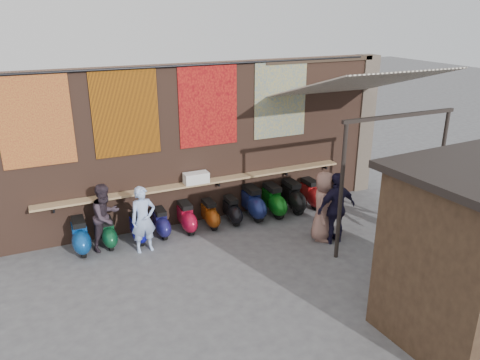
% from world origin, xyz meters
% --- Properties ---
extents(ground, '(70.00, 70.00, 0.00)m').
position_xyz_m(ground, '(0.00, 0.00, 0.00)').
color(ground, '#474749').
rests_on(ground, ground).
extents(brick_wall, '(10.00, 0.40, 4.00)m').
position_xyz_m(brick_wall, '(0.00, 2.70, 2.00)').
color(brick_wall, brown).
rests_on(brick_wall, ground).
extents(pier_right, '(0.50, 0.50, 4.00)m').
position_xyz_m(pier_right, '(5.20, 2.70, 2.00)').
color(pier_right, '#4C4238').
rests_on(pier_right, ground).
extents(eating_counter, '(8.00, 0.32, 0.05)m').
position_xyz_m(eating_counter, '(0.00, 2.33, 1.10)').
color(eating_counter, '#9E7A51').
rests_on(eating_counter, brick_wall).
extents(shelf_box, '(0.61, 0.29, 0.27)m').
position_xyz_m(shelf_box, '(-0.14, 2.30, 1.26)').
color(shelf_box, white).
rests_on(shelf_box, eating_counter).
extents(tapestry_redgold, '(1.50, 0.02, 2.00)m').
position_xyz_m(tapestry_redgold, '(-3.60, 2.48, 3.00)').
color(tapestry_redgold, maroon).
rests_on(tapestry_redgold, brick_wall).
extents(tapestry_sun, '(1.50, 0.02, 2.00)m').
position_xyz_m(tapestry_sun, '(-1.70, 2.48, 3.00)').
color(tapestry_sun, '#CB670B').
rests_on(tapestry_sun, brick_wall).
extents(tapestry_orange, '(1.50, 0.02, 2.00)m').
position_xyz_m(tapestry_orange, '(0.30, 2.48, 3.00)').
color(tapestry_orange, '#B42116').
rests_on(tapestry_orange, brick_wall).
extents(tapestry_multi, '(1.50, 0.02, 2.00)m').
position_xyz_m(tapestry_multi, '(2.30, 2.48, 3.00)').
color(tapestry_multi, '#295899').
rests_on(tapestry_multi, brick_wall).
extents(hang_rail, '(9.50, 0.06, 0.06)m').
position_xyz_m(hang_rail, '(0.00, 2.47, 3.98)').
color(hang_rail, black).
rests_on(hang_rail, brick_wall).
extents(scooter_stool_0, '(0.37, 0.83, 0.79)m').
position_xyz_m(scooter_stool_0, '(-3.04, 1.99, 0.39)').
color(scooter_stool_0, '#0E448D').
rests_on(scooter_stool_0, ground).
extents(scooter_stool_1, '(0.32, 0.71, 0.67)m').
position_xyz_m(scooter_stool_1, '(-2.42, 2.02, 0.34)').
color(scooter_stool_1, '#0E4A28').
rests_on(scooter_stool_1, ground).
extents(scooter_stool_2, '(0.32, 0.71, 0.67)m').
position_xyz_m(scooter_stool_2, '(-1.74, 1.96, 0.34)').
color(scooter_stool_2, '#0D0E97').
rests_on(scooter_stool_2, ground).
extents(scooter_stool_3, '(0.32, 0.72, 0.68)m').
position_xyz_m(scooter_stool_3, '(-1.16, 2.02, 0.34)').
color(scooter_stool_3, navy).
rests_on(scooter_stool_3, ground).
extents(scooter_stool_4, '(0.35, 0.78, 0.74)m').
position_xyz_m(scooter_stool_4, '(-0.52, 2.01, 0.37)').
color(scooter_stool_4, maroon).
rests_on(scooter_stool_4, ground).
extents(scooter_stool_5, '(0.32, 0.72, 0.68)m').
position_xyz_m(scooter_stool_5, '(0.10, 2.01, 0.34)').
color(scooter_stool_5, '#7C340B').
rests_on(scooter_stool_5, ground).
extents(scooter_stool_6, '(0.32, 0.71, 0.68)m').
position_xyz_m(scooter_stool_6, '(0.70, 2.00, 0.34)').
color(scooter_stool_6, black).
rests_on(scooter_stool_6, ground).
extents(scooter_stool_7, '(0.40, 0.89, 0.85)m').
position_xyz_m(scooter_stool_7, '(1.32, 2.03, 0.42)').
color(scooter_stool_7, '#131C4A').
rests_on(scooter_stool_7, ground).
extents(scooter_stool_8, '(0.39, 0.88, 0.83)m').
position_xyz_m(scooter_stool_8, '(1.89, 1.97, 0.42)').
color(scooter_stool_8, '#0B5210').
rests_on(scooter_stool_8, ground).
extents(scooter_stool_9, '(0.40, 0.88, 0.84)m').
position_xyz_m(scooter_stool_9, '(2.49, 1.99, 0.42)').
color(scooter_stool_9, black).
rests_on(scooter_stool_9, ground).
extents(scooter_stool_10, '(0.37, 0.82, 0.78)m').
position_xyz_m(scooter_stool_10, '(3.11, 2.04, 0.39)').
color(scooter_stool_10, maroon).
rests_on(scooter_stool_10, ground).
extents(diner_left, '(0.59, 0.40, 1.55)m').
position_xyz_m(diner_left, '(-1.70, 1.46, 0.78)').
color(diner_left, '#A0B9E9').
rests_on(diner_left, ground).
extents(diner_right, '(0.96, 0.92, 1.56)m').
position_xyz_m(diner_right, '(-2.44, 1.97, 0.78)').
color(diner_right, '#31262F').
rests_on(diner_right, ground).
extents(shopper_navy, '(1.02, 0.44, 1.73)m').
position_xyz_m(shopper_navy, '(2.49, 0.03, 0.86)').
color(shopper_navy, black).
rests_on(shopper_navy, ground).
extents(shopper_grey, '(1.13, 0.69, 1.70)m').
position_xyz_m(shopper_grey, '(4.53, -0.81, 0.85)').
color(shopper_grey, '#4D4C50').
rests_on(shopper_grey, ground).
extents(shopper_tan, '(0.97, 0.97, 1.70)m').
position_xyz_m(shopper_tan, '(2.32, 0.29, 0.85)').
color(shopper_tan, '#8D6559').
rests_on(shopper_tan, ground).
extents(market_stall, '(2.77, 2.15, 2.86)m').
position_xyz_m(market_stall, '(2.63, -3.61, 1.43)').
color(market_stall, black).
rests_on(market_stall, ground).
extents(stall_sign, '(1.20, 0.12, 0.50)m').
position_xyz_m(stall_sign, '(2.56, -2.59, 2.08)').
color(stall_sign, gold).
rests_on(stall_sign, market_stall).
extents(stall_shelf, '(2.20, 0.24, 0.06)m').
position_xyz_m(stall_shelf, '(2.56, -2.59, 1.05)').
color(stall_shelf, '#473321').
rests_on(stall_shelf, market_stall).
extents(awning_canvas, '(3.20, 3.28, 0.97)m').
position_xyz_m(awning_canvas, '(3.50, 0.90, 3.55)').
color(awning_canvas, beige).
rests_on(awning_canvas, brick_wall).
extents(awning_ledger, '(3.30, 0.08, 0.12)m').
position_xyz_m(awning_ledger, '(3.50, 2.49, 3.95)').
color(awning_ledger, '#33261C').
rests_on(awning_ledger, brick_wall).
extents(awning_header, '(3.00, 0.08, 0.08)m').
position_xyz_m(awning_header, '(3.50, -0.60, 3.08)').
color(awning_header, black).
rests_on(awning_header, awning_post_left).
extents(awning_post_left, '(0.09, 0.09, 3.10)m').
position_xyz_m(awning_post_left, '(2.10, -0.60, 1.55)').
color(awning_post_left, black).
rests_on(awning_post_left, ground).
extents(awning_post_right, '(0.09, 0.09, 3.10)m').
position_xyz_m(awning_post_right, '(4.90, -0.60, 1.55)').
color(awning_post_right, black).
rests_on(awning_post_right, ground).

